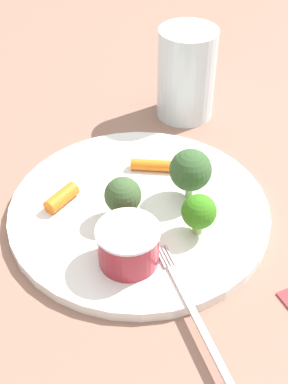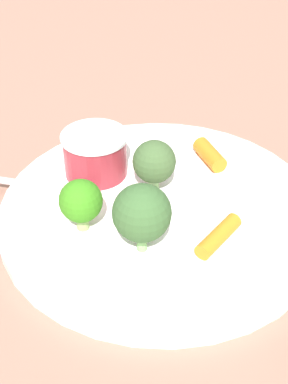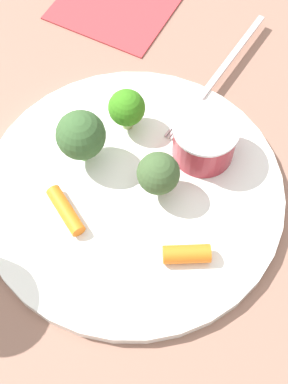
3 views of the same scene
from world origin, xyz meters
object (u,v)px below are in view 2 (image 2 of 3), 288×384
at_px(broccoli_floret_1, 152,163).
at_px(carrot_stick_1, 219,236).
at_px(plate, 160,210).
at_px(broccoli_floret_2, 81,202).
at_px(carrot_stick_0, 210,155).
at_px(broccoli_floret_0, 142,213).
at_px(sauce_cup, 95,154).

bearing_deg(broccoli_floret_1, carrot_stick_1, -156.34).
xyz_separation_m(plate, broccoli_floret_1, (0.02, 0.00, 0.04)).
height_order(plate, broccoli_floret_2, broccoli_floret_2).
bearing_deg(plate, carrot_stick_0, -49.74).
xyz_separation_m(broccoli_floret_0, broccoli_floret_1, (0.07, -0.03, -0.01)).
bearing_deg(carrot_stick_0, plate, 130.26).
distance_m(broccoli_floret_0, carrot_stick_1, 0.07).
xyz_separation_m(plate, carrot_stick_0, (0.05, -0.06, 0.01)).
bearing_deg(carrot_stick_1, sauce_cup, 33.69).
bearing_deg(carrot_stick_0, broccoli_floret_1, 114.95).
xyz_separation_m(broccoli_floret_1, broccoli_floret_2, (-0.04, 0.07, -0.00)).
bearing_deg(broccoli_floret_2, carrot_stick_1, -112.75).
bearing_deg(sauce_cup, broccoli_floret_1, -131.40).
distance_m(carrot_stick_0, carrot_stick_1, 0.12).
distance_m(broccoli_floret_0, broccoli_floret_1, 0.08).
bearing_deg(carrot_stick_1, broccoli_floret_1, 23.66).
xyz_separation_m(sauce_cup, carrot_stick_0, (-0.01, -0.11, -0.01)).
distance_m(plate, broccoli_floret_0, 0.07).
distance_m(sauce_cup, carrot_stick_0, 0.11).
distance_m(plate, carrot_stick_1, 0.07).
relative_size(plate, carrot_stick_0, 6.93).
bearing_deg(broccoli_floret_2, plate, -79.39).
bearing_deg(plate, broccoli_floret_1, 5.28).
height_order(sauce_cup, carrot_stick_1, sauce_cup).
distance_m(broccoli_floret_1, carrot_stick_1, 0.09).
distance_m(broccoli_floret_1, carrot_stick_0, 0.08).
bearing_deg(sauce_cup, carrot_stick_0, -94.27).
distance_m(plate, broccoli_floret_2, 0.08).
bearing_deg(broccoli_floret_0, plate, -30.07).
xyz_separation_m(broccoli_floret_0, carrot_stick_0, (0.10, -0.09, -0.03)).
bearing_deg(broccoli_floret_0, sauce_cup, 9.00).
distance_m(sauce_cup, broccoli_floret_0, 0.12).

